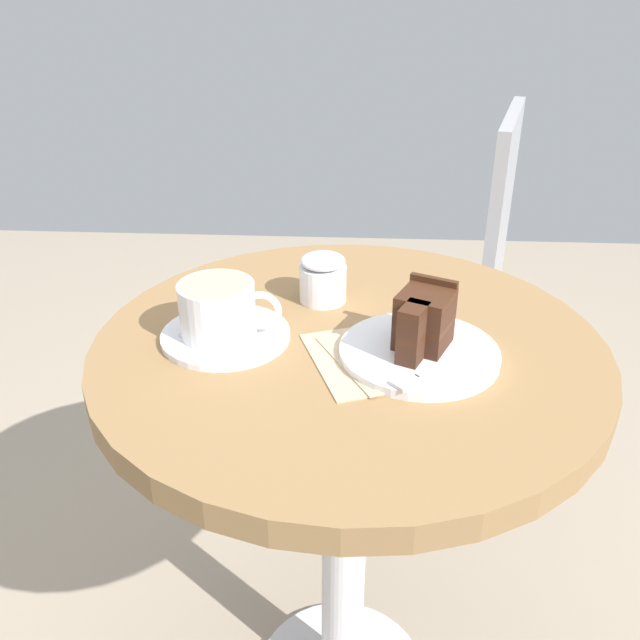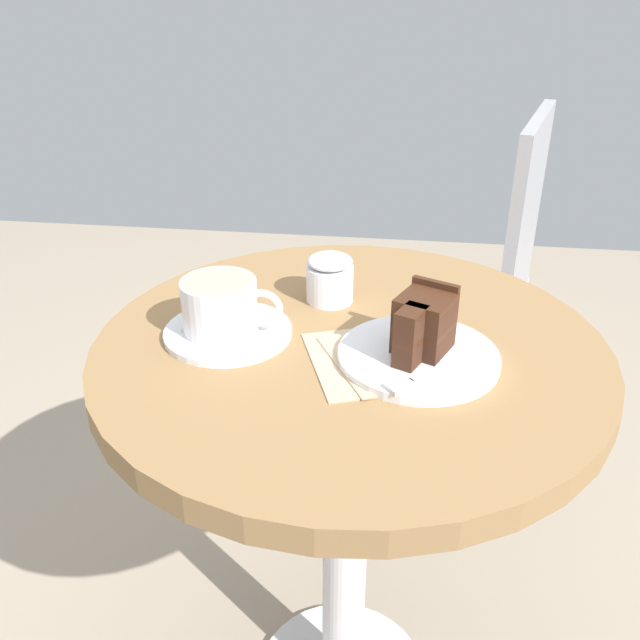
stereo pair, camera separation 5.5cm
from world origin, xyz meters
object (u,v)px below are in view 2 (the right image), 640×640
at_px(cake_slice, 422,325).
at_px(napkin, 385,357).
at_px(saucer, 228,332).
at_px(sugar_pot, 330,278).
at_px(coffee_cup, 221,305).
at_px(fork, 424,377).
at_px(teaspoon, 213,313).
at_px(cafe_chair, 473,276).
at_px(cake_plate, 418,357).

distance_m(cake_slice, napkin, 0.06).
relative_size(saucer, sugar_pot, 2.34).
relative_size(coffee_cup, cake_slice, 1.30).
height_order(coffee_cup, cake_slice, cake_slice).
relative_size(cake_slice, fork, 0.90).
distance_m(saucer, cake_slice, 0.26).
xyz_separation_m(teaspoon, sugar_pot, (0.15, 0.08, 0.02)).
relative_size(coffee_cup, napkin, 0.59).
bearing_deg(cafe_chair, fork, 5.71).
height_order(saucer, napkin, saucer).
relative_size(saucer, cake_slice, 1.66).
xyz_separation_m(cake_plate, cafe_chair, (0.13, 0.67, -0.18)).
height_order(napkin, cafe_chair, cafe_chair).
relative_size(teaspoon, cafe_chair, 0.10).
xyz_separation_m(coffee_cup, sugar_pot, (0.13, 0.12, -0.01)).
distance_m(coffee_cup, cafe_chair, 0.78).
distance_m(cafe_chair, sugar_pot, 0.61).
relative_size(saucer, coffee_cup, 1.28).
xyz_separation_m(teaspoon, cafe_chair, (0.41, 0.60, -0.19)).
xyz_separation_m(saucer, cafe_chair, (0.38, 0.63, -0.18)).
height_order(teaspoon, cafe_chair, cafe_chair).
distance_m(cake_slice, sugar_pot, 0.20).
height_order(cake_plate, cafe_chair, cafe_chair).
xyz_separation_m(napkin, sugar_pot, (-0.09, 0.15, 0.03)).
height_order(coffee_cup, sugar_pot, coffee_cup).
relative_size(fork, cafe_chair, 0.13).
bearing_deg(cafe_chair, teaspoon, -19.12).
bearing_deg(fork, napkin, -91.07).
height_order(coffee_cup, cake_plate, coffee_cup).
relative_size(cake_plate, fork, 1.76).
bearing_deg(saucer, cafe_chair, 59.14).
height_order(coffee_cup, teaspoon, coffee_cup).
bearing_deg(sugar_pot, cafe_chair, 63.32).
height_order(saucer, coffee_cup, coffee_cup).
bearing_deg(fork, cake_plate, -124.51).
distance_m(coffee_cup, cake_slice, 0.26).
height_order(teaspoon, cake_slice, cake_slice).
xyz_separation_m(cake_slice, napkin, (-0.04, -0.01, -0.05)).
distance_m(cake_plate, cafe_chair, 0.70).
height_order(teaspoon, napkin, teaspoon).
relative_size(coffee_cup, fork, 1.17).
distance_m(cake_slice, fork, 0.07).
bearing_deg(napkin, teaspoon, 163.41).
height_order(cake_plate, napkin, cake_plate).
height_order(fork, napkin, fork).
bearing_deg(cafe_chair, napkin, 1.02).
relative_size(napkin, cafe_chair, 0.25).
relative_size(coffee_cup, cafe_chair, 0.15).
bearing_deg(sugar_pot, cake_slice, -48.52).
bearing_deg(cake_plate, sugar_pot, 130.00).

